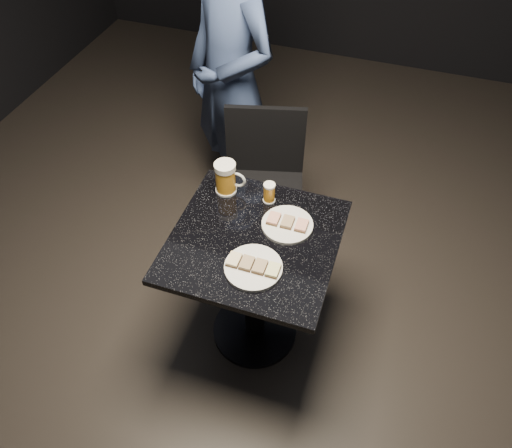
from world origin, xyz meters
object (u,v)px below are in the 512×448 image
object	(u,v)px
patron	(231,81)
chair	(264,180)
beer_tumbler	(269,193)
table	(255,273)
beer_mug	(226,178)
plate_small	(287,225)
plate_large	(253,267)

from	to	relation	value
patron	chair	xyz separation A→B (m)	(0.28, -0.29, -0.39)
patron	beer_tumbler	xyz separation A→B (m)	(0.43, -0.68, -0.09)
table	beer_mug	size ratio (longest dim) A/B	4.75
table	beer_tumbler	distance (m)	0.38
plate_small	table	world-z (taller)	plate_small
patron	chair	size ratio (longest dim) A/B	2.01
beer_tumbler	beer_mug	bearing A→B (deg)	179.93
beer_mug	chair	distance (m)	0.51
beer_mug	chair	xyz separation A→B (m)	(0.06, 0.38, -0.33)
patron	table	distance (m)	1.08
beer_tumbler	plate_small	bearing A→B (deg)	-45.40
plate_small	beer_tumbler	world-z (taller)	beer_tumbler
plate_small	beer_tumbler	distance (m)	0.18
plate_large	table	size ratio (longest dim) A/B	0.31
patron	beer_mug	world-z (taller)	patron
beer_mug	beer_tumbler	world-z (taller)	beer_mug
chair	beer_tumbler	bearing A→B (deg)	-69.05
plate_small	table	size ratio (longest dim) A/B	0.30
beer_mug	beer_tumbler	xyz separation A→B (m)	(0.20, -0.00, -0.03)
plate_small	beer_mug	size ratio (longest dim) A/B	1.41
plate_small	chair	bearing A→B (deg)	117.91
plate_small	beer_mug	xyz separation A→B (m)	(-0.33, 0.12, 0.07)
table	beer_tumbler	bearing A→B (deg)	92.65
beer_tumbler	chair	bearing A→B (deg)	110.95
table	beer_tumbler	xyz separation A→B (m)	(-0.01, 0.24, 0.29)
beer_mug	beer_tumbler	bearing A→B (deg)	-0.07
plate_small	chair	size ratio (longest dim) A/B	0.25
plate_small	table	bearing A→B (deg)	-134.01
plate_large	chair	size ratio (longest dim) A/B	0.27
plate_small	beer_mug	world-z (taller)	beer_mug
plate_large	patron	xyz separation A→B (m)	(-0.49, 1.07, 0.13)
plate_small	patron	distance (m)	0.98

